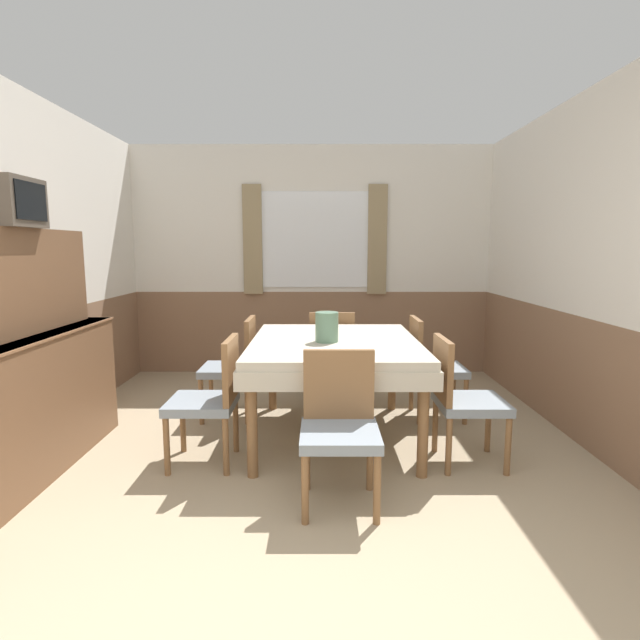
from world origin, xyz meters
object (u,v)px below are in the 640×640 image
(chair_right_far, at_px, (430,364))
(vase, at_px, (326,327))
(dining_table, at_px, (334,353))
(chair_left_near, at_px, (211,396))
(tv, at_px, (7,202))
(chair_left_far, at_px, (234,364))
(chair_right_near, at_px, (460,396))
(chair_head_near, at_px, (339,422))
(sideboard, at_px, (27,370))
(chair_head_window, at_px, (331,351))

(chair_right_far, height_order, vase, vase)
(dining_table, height_order, chair_left_near, chair_left_near)
(chair_right_far, xyz_separation_m, tv, (-2.86, -1.07, 1.26))
(chair_left_near, height_order, chair_left_far, same)
(chair_left_far, bearing_deg, vase, -125.36)
(chair_right_near, relative_size, chair_head_near, 1.00)
(chair_right_near, relative_size, sideboard, 0.54)
(vase, bearing_deg, chair_left_far, 144.64)
(vase, bearing_deg, dining_table, 53.48)
(dining_table, distance_m, chair_head_window, 1.00)
(chair_left_near, distance_m, tv, 1.73)
(dining_table, height_order, tv, tv)
(dining_table, distance_m, chair_left_near, 0.98)
(chair_head_near, height_order, tv, tv)
(dining_table, distance_m, chair_head_near, 1.00)
(chair_head_near, relative_size, sideboard, 0.54)
(chair_left_near, xyz_separation_m, chair_head_window, (0.84, 1.45, 0.00))
(chair_right_far, distance_m, chair_left_far, 1.68)
(dining_table, relative_size, chair_right_far, 1.80)
(chair_head_near, xyz_separation_m, vase, (-0.06, 0.90, 0.41))
(chair_right_far, relative_size, sideboard, 0.54)
(dining_table, xyz_separation_m, chair_right_far, (0.84, 0.47, -0.19))
(chair_left_far, height_order, vase, vase)
(chair_left_far, xyz_separation_m, vase, (0.78, -0.55, 0.41))
(chair_head_near, distance_m, vase, 0.99)
(sideboard, xyz_separation_m, tv, (0.00, -0.06, 1.06))
(sideboard, height_order, vase, sideboard)
(dining_table, height_order, chair_right_far, chair_right_far)
(chair_right_near, relative_size, chair_left_far, 1.00)
(chair_right_near, height_order, tv, tv)
(dining_table, xyz_separation_m, chair_right_near, (0.84, -0.47, -0.19))
(chair_left_near, height_order, sideboard, sideboard)
(vase, bearing_deg, tv, -165.31)
(sideboard, bearing_deg, vase, 13.11)
(chair_right_far, height_order, chair_head_window, same)
(sideboard, relative_size, tv, 4.04)
(vase, bearing_deg, chair_right_near, -23.33)
(chair_right_near, distance_m, chair_head_near, 0.98)
(chair_left_far, relative_size, vase, 3.93)
(chair_left_near, relative_size, chair_head_window, 1.00)
(chair_head_window, bearing_deg, chair_right_near, -59.93)
(chair_right_far, bearing_deg, chair_head_near, -30.07)
(chair_head_near, bearing_deg, chair_head_window, -90.00)
(chair_right_near, bearing_deg, chair_head_near, -58.78)
(chair_head_near, relative_size, tv, 2.19)
(dining_table, bearing_deg, chair_left_far, 150.74)
(tv, bearing_deg, dining_table, 16.44)
(chair_head_near, relative_size, vase, 3.93)
(chair_head_window, bearing_deg, chair_head_near, -90.00)
(chair_right_near, xyz_separation_m, sideboard, (-2.86, -0.07, 0.20))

